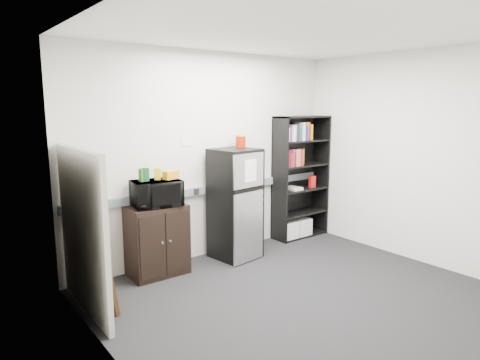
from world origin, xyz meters
The scene contains 18 objects.
floor centered at (0.00, 0.00, 0.00)m, with size 4.00×4.00×0.00m, color black.
wall_back centered at (0.00, 1.75, 1.35)m, with size 4.00×0.02×2.70m, color silver.
wall_right centered at (2.00, 0.00, 1.35)m, with size 0.02×3.50×2.70m, color silver.
wall_left centered at (-2.00, 0.00, 1.35)m, with size 0.02×3.50×2.70m, color silver.
ceiling centered at (0.00, 0.00, 2.70)m, with size 4.00×3.50×0.02m, color white.
electrical_raceway centered at (0.00, 1.72, 0.90)m, with size 3.92×0.05×0.10m, color slate.
wall_note centered at (-0.35, 1.74, 1.55)m, with size 0.14×0.00×0.10m, color white.
bookshelf centered at (1.51, 1.57, 0.97)m, with size 0.90×0.34×1.85m.
cubicle_partition centered at (-1.90, 1.08, 0.81)m, with size 0.06×1.30×1.62m.
cabinet centered at (-0.92, 1.50, 0.42)m, with size 0.68×0.45×0.85m.
microwave centered at (-0.92, 1.48, 1.00)m, with size 0.55×0.37×0.30m, color black.
snack_box_a centered at (-1.07, 1.52, 1.23)m, with size 0.07×0.05×0.15m, color #1F5919.
snack_box_b centered at (-1.03, 1.52, 1.23)m, with size 0.07×0.05×0.15m, color #0C381D.
snack_box_c centered at (-0.88, 1.52, 1.22)m, with size 0.07×0.05×0.14m, color gold.
snack_bag centered at (-0.73, 1.47, 1.20)m, with size 0.18×0.10×0.10m, color orange.
refrigerator centered at (0.18, 1.42, 0.73)m, with size 0.61×0.64×1.46m.
coffee_can centered at (0.37, 1.55, 1.55)m, with size 0.14×0.14×0.19m.
framed_poster centered at (-1.77, 1.14, 0.47)m, with size 0.17×0.73×0.93m.
Camera 1 is at (-3.09, -2.98, 2.02)m, focal length 32.00 mm.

